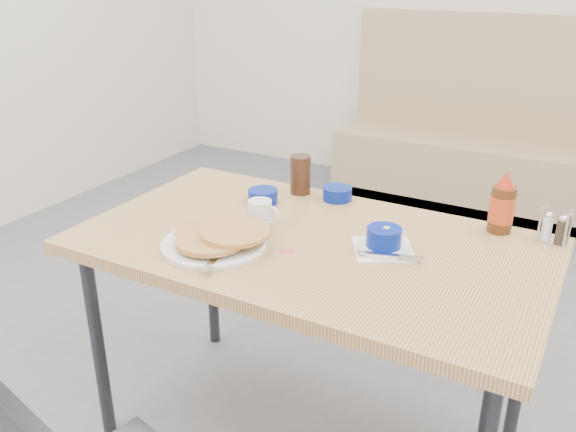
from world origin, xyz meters
The scene contains 11 objects.
booth_bench centered at (0.00, 2.78, 0.35)m, with size 1.90×0.56×1.22m.
dining_table centered at (0.00, 0.25, 0.70)m, with size 1.40×0.80×0.76m.
pancake_plate centered at (-0.22, 0.08, 0.78)m, with size 0.31×0.32×0.06m.
coffee_mug centered at (-0.18, 0.27, 0.80)m, with size 0.11×0.07×0.08m.
grits_setting centered at (0.22, 0.29, 0.79)m, with size 0.24×0.23×0.07m.
creamer_bowl centered at (-0.28, 0.44, 0.78)m, with size 0.10×0.10×0.05m.
butter_bowl centered at (-0.07, 0.59, 0.78)m, with size 0.10×0.10×0.05m.
amber_tumbler centered at (-0.21, 0.59, 0.83)m, with size 0.07×0.07×0.14m, color #331C10.
condiment_caddy centered at (0.64, 0.59, 0.80)m, with size 0.10×0.07×0.11m.
syrup_bottle centered at (0.48, 0.59, 0.84)m, with size 0.07×0.07×0.20m.
sugar_wrapper centered at (-0.02, 0.15, 0.76)m, with size 0.04×0.03×0.00m, color #DA4856.
Camera 1 is at (0.75, -1.24, 1.55)m, focal length 38.00 mm.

